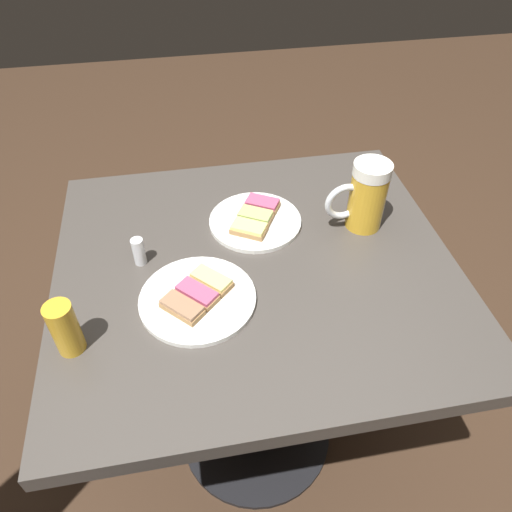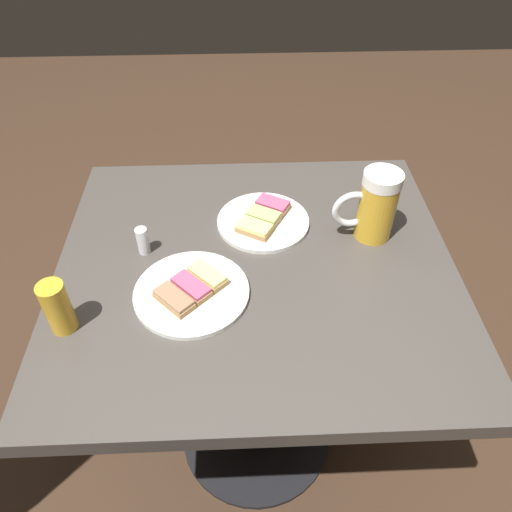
% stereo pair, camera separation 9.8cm
% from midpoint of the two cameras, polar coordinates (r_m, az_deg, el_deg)
% --- Properties ---
extents(ground_plane, '(6.00, 6.00, 0.00)m').
position_cam_midpoint_polar(ground_plane, '(1.59, 1.88, -20.03)').
color(ground_plane, '#382619').
extents(cafe_table, '(0.74, 0.81, 0.72)m').
position_cam_midpoint_polar(cafe_table, '(1.10, 2.55, -6.57)').
color(cafe_table, black).
rests_on(cafe_table, ground_plane).
extents(plate_near, '(0.20, 0.20, 0.03)m').
position_cam_midpoint_polar(plate_near, '(1.08, 3.43, 4.10)').
color(plate_near, white).
rests_on(plate_near, cafe_table).
extents(plate_far, '(0.22, 0.22, 0.03)m').
position_cam_midpoint_polar(plate_far, '(0.93, -4.55, -4.25)').
color(plate_far, white).
rests_on(plate_far, cafe_table).
extents(beer_mug, '(0.08, 0.13, 0.16)m').
position_cam_midpoint_polar(beer_mug, '(1.05, 16.32, 5.52)').
color(beer_mug, gold).
rests_on(beer_mug, cafe_table).
extents(beer_glass_small, '(0.05, 0.05, 0.10)m').
position_cam_midpoint_polar(beer_glass_small, '(0.89, -19.25, -5.83)').
color(beer_glass_small, gold).
rests_on(beer_glass_small, cafe_table).
extents(salt_shaker, '(0.02, 0.02, 0.06)m').
position_cam_midpoint_polar(salt_shaker, '(1.01, -10.39, 1.63)').
color(salt_shaker, silver).
rests_on(salt_shaker, cafe_table).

